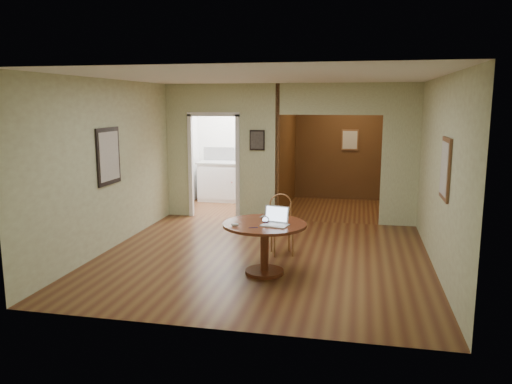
% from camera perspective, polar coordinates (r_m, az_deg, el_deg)
% --- Properties ---
extents(floor, '(5.00, 5.00, 0.00)m').
position_cam_1_polar(floor, '(7.68, 0.75, -7.49)').
color(floor, '#4B2415').
rests_on(floor, ground).
extents(room_shell, '(5.20, 7.50, 5.00)m').
position_cam_1_polar(room_shell, '(10.50, 1.52, 4.48)').
color(room_shell, white).
rests_on(room_shell, ground).
extents(dining_table, '(1.15, 1.15, 0.72)m').
position_cam_1_polar(dining_table, '(6.85, 0.99, -5.08)').
color(dining_table, maroon).
rests_on(dining_table, ground).
extents(chair, '(0.51, 0.51, 0.94)m').
position_cam_1_polar(chair, '(7.78, 2.93, -3.30)').
color(chair, '#9E6E38').
rests_on(chair, ground).
extents(open_laptop, '(0.39, 0.36, 0.24)m').
position_cam_1_polar(open_laptop, '(6.70, 2.25, -3.21)').
color(open_laptop, silver).
rests_on(open_laptop, dining_table).
extents(closed_laptop, '(0.38, 0.26, 0.03)m').
position_cam_1_polar(closed_laptop, '(7.01, 1.88, -3.03)').
color(closed_laptop, silver).
rests_on(closed_laptop, dining_table).
extents(mouse, '(0.11, 0.06, 0.04)m').
position_cam_1_polar(mouse, '(6.63, -2.43, -3.74)').
color(mouse, silver).
rests_on(mouse, dining_table).
extents(wine_glass, '(0.10, 0.10, 0.11)m').
position_cam_1_polar(wine_glass, '(6.74, 1.13, -3.22)').
color(wine_glass, white).
rests_on(wine_glass, dining_table).
extents(pen, '(0.12, 0.06, 0.01)m').
position_cam_1_polar(pen, '(6.54, -0.30, -4.08)').
color(pen, '#0C1459').
rests_on(pen, dining_table).
extents(kitchen_cabinet, '(2.06, 0.60, 0.94)m').
position_cam_1_polar(kitchen_cabinet, '(11.86, -1.73, 1.17)').
color(kitchen_cabinet, white).
rests_on(kitchen_cabinet, ground).
extents(grocery_bag, '(0.35, 0.31, 0.31)m').
position_cam_1_polar(grocery_bag, '(11.69, 0.03, 4.11)').
color(grocery_bag, '#BEAC8B').
rests_on(grocery_bag, kitchen_cabinet).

